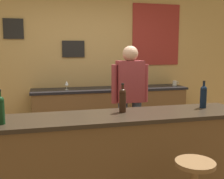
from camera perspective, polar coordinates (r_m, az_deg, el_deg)
name	(u,v)px	position (r m, az deg, el deg)	size (l,w,h in m)	color
back_wall	(85,58)	(5.10, -5.53, 6.45)	(6.00, 0.09, 2.80)	tan
bar_counter	(122,158)	(2.94, 1.99, -13.87)	(2.64, 0.60, 0.92)	brown
side_counter	(111,113)	(4.93, -0.31, -4.84)	(2.73, 0.56, 0.90)	brown
bartender	(130,96)	(3.78, 3.72, -1.39)	(0.52, 0.21, 1.62)	#384766
wine_bottle_a	(0,109)	(2.59, -22.10, -3.74)	(0.07, 0.07, 0.31)	black
wine_bottle_b	(123,99)	(2.86, 2.22, -2.06)	(0.07, 0.07, 0.31)	black
wine_bottle_c	(203,96)	(3.24, 18.37, -1.25)	(0.07, 0.07, 0.31)	black
wine_glass_a	(67,83)	(4.66, -9.35, 1.27)	(0.07, 0.07, 0.16)	silver
wine_glass_b	(117,81)	(4.93, 1.04, 1.74)	(0.07, 0.07, 0.16)	silver
wine_glass_c	(141,81)	(5.03, 6.10, 1.83)	(0.07, 0.07, 0.16)	silver
coffee_mug	(175,83)	(5.29, 12.86, 1.29)	(0.12, 0.08, 0.09)	silver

